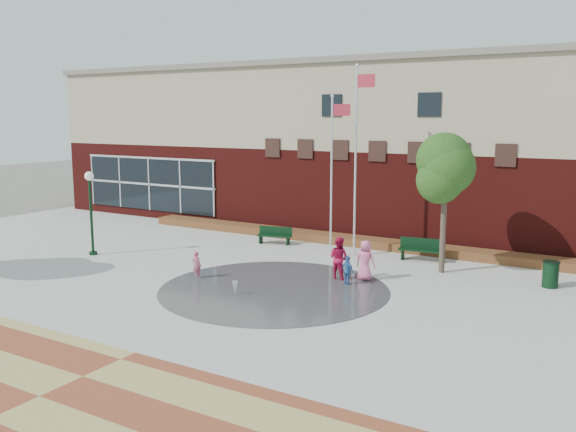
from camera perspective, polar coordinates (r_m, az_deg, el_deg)
The scene contains 19 objects.
ground at distance 20.07m, azimuth -5.93°, elevation -8.96°, with size 120.00×120.00×0.00m, color #666056.
plaza_concrete at distance 23.25m, azimuth 0.00°, elevation -6.32°, with size 46.00×18.00×0.01m, color #A8A8A0.
paver_band at distance 15.45m, azimuth -22.24°, elevation -15.40°, with size 46.00×6.00×0.01m, color brown.
splash_pad at distance 22.43m, azimuth -1.32°, elevation -6.92°, with size 8.40×8.40×0.01m, color #383A3D.
library_building at distance 34.69m, azimuth 11.56°, elevation 6.47°, with size 44.40×10.40×9.20m.
flower_bed at distance 29.84m, azimuth 7.51°, elevation -2.88°, with size 26.00×1.20×0.40m, color maroon.
flagpole_left at distance 27.18m, azimuth 6.43°, elevation 6.04°, with size 0.99×0.25×8.52m.
flagpole_right at distance 26.78m, azimuth 4.18°, elevation 4.48°, with size 0.88×0.20×7.20m.
lamp_left at distance 28.85m, azimuth -17.99°, elevation 1.11°, with size 0.40×0.40×3.82m.
bench_left at distance 30.14m, azimuth -1.27°, elevation -2.14°, with size 1.77×0.85×0.86m.
bench_mid at distance 27.31m, azimuth 12.37°, elevation -3.49°, with size 2.02×0.83×0.98m.
trash_can at distance 24.56m, azimuth 23.35°, elevation -5.03°, with size 0.61×0.61×1.00m.
tree_mid at distance 24.88m, azimuth 14.51°, elevation 3.80°, with size 3.26×3.26×5.50m.
water_jet_a at distance 24.13m, azimuth -8.63°, elevation -5.85°, with size 0.39×0.39×0.76m, color white.
water_jet_b at distance 21.83m, azimuth -4.97°, elevation -7.42°, with size 0.22×0.22×0.48m, color white.
child_splash at distance 24.04m, azimuth -8.54°, elevation -4.57°, with size 0.40×0.26×1.09m, color #C9425C.
adult_red at distance 23.70m, azimuth 4.76°, elevation -3.95°, with size 0.82×0.64×1.69m, color #B41139.
adult_pink at distance 23.66m, azimuth 7.24°, elevation -4.16°, with size 0.77×0.50×1.58m, color #E9638C.
child_blue at distance 22.96m, azimuth 5.60°, elevation -5.13°, with size 0.66×0.27×1.12m, color #3269AA.
Camera 1 is at (11.47, -15.22, 6.30)m, focal length 38.00 mm.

